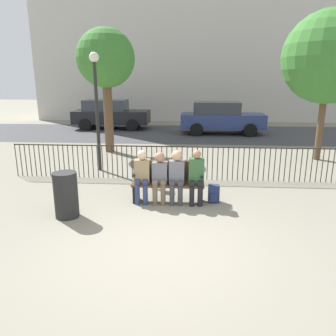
% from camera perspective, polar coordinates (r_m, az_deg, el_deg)
% --- Properties ---
extents(ground_plane, '(80.00, 80.00, 0.00)m').
position_cam_1_polar(ground_plane, '(5.61, -1.63, -13.70)').
color(ground_plane, gray).
extents(park_bench, '(1.63, 0.45, 0.92)m').
position_cam_1_polar(park_bench, '(7.46, 0.04, -2.14)').
color(park_bench, '#4C331E').
rests_on(park_bench, ground).
extents(seated_person_0, '(0.34, 0.39, 1.20)m').
position_cam_1_polar(seated_person_0, '(7.34, -4.54, -0.95)').
color(seated_person_0, navy).
rests_on(seated_person_0, ground).
extents(seated_person_1, '(0.34, 0.39, 1.16)m').
position_cam_1_polar(seated_person_1, '(7.30, -1.46, -1.10)').
color(seated_person_1, brown).
rests_on(seated_person_1, ground).
extents(seated_person_2, '(0.34, 0.39, 1.21)m').
position_cam_1_polar(seated_person_2, '(7.27, 1.51, -0.96)').
color(seated_person_2, '#3D3D42').
rests_on(seated_person_2, ground).
extents(seated_person_3, '(0.34, 0.39, 1.22)m').
position_cam_1_polar(seated_person_3, '(7.26, 4.95, -1.12)').
color(seated_person_3, black).
rests_on(seated_person_3, ground).
extents(backpack, '(0.25, 0.23, 0.41)m').
position_cam_1_polar(backpack, '(7.52, 7.97, -4.47)').
color(backpack, navy).
rests_on(backpack, ground).
extents(fence_railing, '(9.01, 0.03, 0.95)m').
position_cam_1_polar(fence_railing, '(9.06, 0.71, 1.44)').
color(fence_railing, '#2D2823').
rests_on(fence_railing, ground).
extents(tree_0, '(2.13, 2.13, 4.53)m').
position_cam_1_polar(tree_0, '(12.71, -10.79, 18.02)').
color(tree_0, brown).
rests_on(tree_0, ground).
extents(tree_1, '(2.98, 2.98, 4.89)m').
position_cam_1_polar(tree_1, '(12.32, 26.20, 16.87)').
color(tree_1, brown).
rests_on(tree_1, ground).
extents(lamp_post, '(0.28, 0.28, 3.46)m').
position_cam_1_polar(lamp_post, '(9.98, -12.42, 12.52)').
color(lamp_post, black).
rests_on(lamp_post, ground).
extents(street_surface, '(24.00, 6.00, 0.01)m').
position_cam_1_polar(street_surface, '(17.11, 2.41, 6.05)').
color(street_surface, '#3D3D3F').
rests_on(street_surface, ground).
extents(parked_car_0, '(4.20, 1.94, 1.62)m').
position_cam_1_polar(parked_car_0, '(18.97, -10.04, 9.29)').
color(parked_car_0, black).
rests_on(parked_car_0, ground).
extents(parked_car_1, '(4.20, 1.94, 1.62)m').
position_cam_1_polar(parked_car_1, '(17.11, 9.12, 8.71)').
color(parked_car_1, navy).
rests_on(parked_car_1, ground).
extents(building_facade, '(20.00, 6.00, 14.24)m').
position_cam_1_polar(building_facade, '(25.28, 3.24, 25.19)').
color(building_facade, beige).
rests_on(building_facade, ground).
extents(trash_bin, '(0.48, 0.48, 0.93)m').
position_cam_1_polar(trash_bin, '(6.90, -17.34, -4.49)').
color(trash_bin, black).
rests_on(trash_bin, ground).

